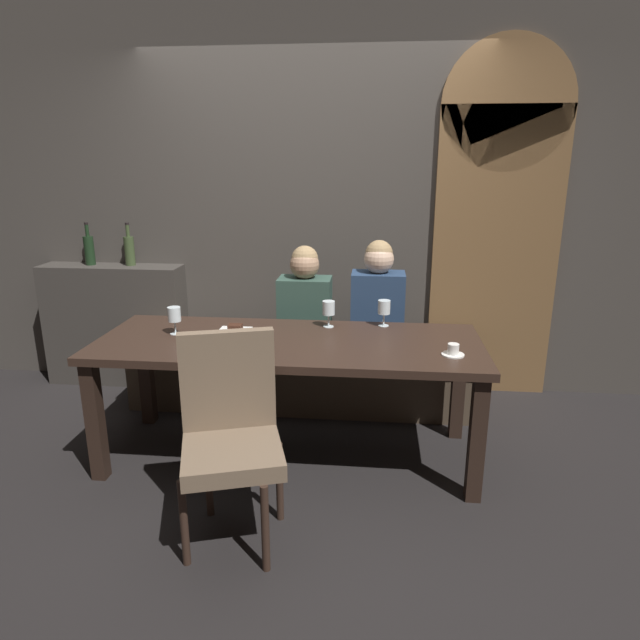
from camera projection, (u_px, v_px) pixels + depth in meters
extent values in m
plane|color=black|center=(290.00, 455.00, 3.36)|extent=(9.00, 9.00, 0.00)
cube|color=#423D38|center=(312.00, 192.00, 4.11)|extent=(6.00, 0.12, 3.00)
cube|color=brown|center=(494.00, 257.00, 4.04)|extent=(0.90, 0.05, 2.10)
cylinder|color=brown|center=(508.00, 104.00, 3.74)|extent=(0.90, 0.05, 0.90)
cube|color=#38342F|center=(117.00, 324.00, 4.38)|extent=(1.10, 0.28, 0.95)
cube|color=black|center=(95.00, 421.00, 3.03)|extent=(0.08, 0.08, 0.69)
cube|color=black|center=(477.00, 440.00, 2.83)|extent=(0.08, 0.08, 0.69)
cube|color=black|center=(146.00, 374.00, 3.70)|extent=(0.08, 0.08, 0.69)
cube|color=black|center=(458.00, 386.00, 3.50)|extent=(0.08, 0.08, 0.69)
cube|color=#302119|center=(289.00, 344.00, 3.16)|extent=(2.20, 0.84, 0.04)
cube|color=#4A3C2E|center=(305.00, 384.00, 3.98)|extent=(2.50, 0.40, 0.35)
cube|color=brown|center=(305.00, 354.00, 3.92)|extent=(2.50, 0.44, 0.10)
cylinder|color=#302119|center=(184.00, 523.00, 2.40)|extent=(0.04, 0.04, 0.42)
cylinder|color=#302119|center=(265.00, 529.00, 2.37)|extent=(0.04, 0.04, 0.42)
cylinder|color=#302119|center=(208.00, 478.00, 2.74)|extent=(0.04, 0.04, 0.42)
cylinder|color=#302119|center=(280.00, 482.00, 2.71)|extent=(0.04, 0.04, 0.42)
cube|color=brown|center=(232.00, 453.00, 2.48)|extent=(0.55, 0.55, 0.08)
cube|color=brown|center=(228.00, 380.00, 2.59)|extent=(0.44, 0.19, 0.48)
cube|color=#2D473D|center=(305.00, 314.00, 3.82)|extent=(0.36, 0.24, 0.51)
sphere|color=tan|center=(305.00, 265.00, 3.73)|extent=(0.20, 0.20, 0.20)
sphere|color=#9E7F56|center=(305.00, 259.00, 3.73)|extent=(0.18, 0.18, 0.18)
cube|color=navy|center=(377.00, 312.00, 3.79)|extent=(0.36, 0.24, 0.55)
sphere|color=#DBB293|center=(379.00, 259.00, 3.69)|extent=(0.20, 0.20, 0.20)
sphere|color=#9E7F56|center=(379.00, 254.00, 3.69)|extent=(0.18, 0.18, 0.18)
cylinder|color=black|center=(89.00, 251.00, 4.24)|extent=(0.08, 0.08, 0.22)
cylinder|color=black|center=(87.00, 230.00, 4.20)|extent=(0.03, 0.03, 0.09)
cylinder|color=black|center=(86.00, 223.00, 4.18)|extent=(0.03, 0.03, 0.02)
cylinder|color=#384728|center=(130.00, 251.00, 4.22)|extent=(0.08, 0.08, 0.22)
cylinder|color=#384728|center=(128.00, 231.00, 4.18)|extent=(0.03, 0.03, 0.09)
cylinder|color=black|center=(127.00, 224.00, 4.16)|extent=(0.03, 0.03, 0.02)
cylinder|color=silver|center=(383.00, 326.00, 3.42)|extent=(0.06, 0.06, 0.00)
cylinder|color=silver|center=(384.00, 320.00, 3.41)|extent=(0.01, 0.01, 0.07)
cylinder|color=silver|center=(384.00, 307.00, 3.39)|extent=(0.08, 0.08, 0.08)
cylinder|color=gold|center=(384.00, 310.00, 3.39)|extent=(0.07, 0.07, 0.04)
cylinder|color=silver|center=(176.00, 334.00, 3.27)|extent=(0.06, 0.06, 0.00)
cylinder|color=silver|center=(175.00, 327.00, 3.25)|extent=(0.01, 0.01, 0.07)
cylinder|color=silver|center=(174.00, 314.00, 3.23)|extent=(0.08, 0.08, 0.08)
cylinder|color=silver|center=(329.00, 326.00, 3.40)|extent=(0.06, 0.06, 0.00)
cylinder|color=silver|center=(329.00, 320.00, 3.39)|extent=(0.01, 0.01, 0.07)
cylinder|color=silver|center=(329.00, 308.00, 3.37)|extent=(0.08, 0.08, 0.08)
cylinder|color=white|center=(453.00, 355.00, 2.91)|extent=(0.12, 0.12, 0.01)
cylinder|color=white|center=(453.00, 349.00, 2.90)|extent=(0.06, 0.06, 0.06)
cylinder|color=brown|center=(454.00, 345.00, 2.89)|extent=(0.05, 0.05, 0.01)
cube|color=white|center=(234.00, 332.00, 3.29)|extent=(0.19, 0.19, 0.01)
cube|color=#381E14|center=(235.00, 328.00, 3.28)|extent=(0.08, 0.06, 0.04)
cube|color=silver|center=(257.00, 332.00, 3.29)|extent=(0.06, 0.17, 0.01)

